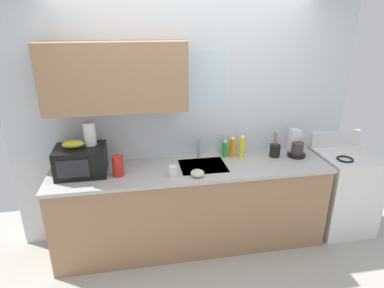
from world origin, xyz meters
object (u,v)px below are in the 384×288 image
Objects in this scene: paper_towel_roll at (90,134)px; banana_bunch at (73,144)px; microwave at (81,161)px; small_bowl at (197,173)px; stove_range at (342,191)px; cereal_canister at (118,166)px; dish_soap_bottle_orange at (233,147)px; mug_white at (173,171)px; dish_soap_bottle_yellow at (242,146)px; coffee_maker at (296,146)px; utensil_crock at (275,150)px; dish_soap_bottle_green at (225,148)px.

banana_bunch is at bearing -161.57° from paper_towel_roll.
small_bowl is at bearing -13.12° from microwave.
stove_range is 5.51× the size of cereal_canister.
dish_soap_bottle_orange is 2.46× the size of mug_white.
dish_soap_bottle_yellow reaches higher than cereal_canister.
microwave is 2.20m from coffee_maker.
stove_range is 0.97m from utensil_crock.
cereal_canister is at bearing -16.13° from microwave.
mug_white is at bearing -10.10° from cereal_canister.
microwave reaches higher than dish_soap_bottle_yellow.
dish_soap_bottle_green is at bearing 13.34° from cereal_canister.
microwave reaches higher than dish_soap_bottle_green.
banana_bunch is 1.54× the size of small_bowl.
banana_bunch reaches higher than cereal_canister.
banana_bunch is at bearing 165.62° from cereal_canister.
dish_soap_bottle_yellow is at bearing 172.59° from coffee_maker.
utensil_crock is at bearing 0.61° from paper_towel_roll.
stove_range is 2.84m from microwave.
small_bowl is (1.12, -0.25, -0.27)m from banana_bunch.
dish_soap_bottle_green reaches higher than cereal_canister.
dish_soap_bottle_yellow is 0.68m from small_bowl.
banana_bunch is at bearing -178.02° from utensil_crock.
cereal_canister is (-1.86, -0.16, -0.01)m from coffee_maker.
dish_soap_bottle_green is at bearing 30.41° from mug_white.
small_bowl is (-0.56, -0.38, -0.09)m from dish_soap_bottle_yellow.
microwave is 3.54× the size of small_bowl.
stove_range is at bearing -9.08° from dish_soap_bottle_orange.
coffee_maker is 0.99× the size of utensil_crock.
dish_soap_bottle_green is at bearing 170.80° from dish_soap_bottle_yellow.
microwave is at bearing -1.80° from banana_bunch.
stove_range is at bearing -8.17° from utensil_crock.
utensil_crock is (1.87, 0.02, -0.31)m from paper_towel_roll.
dish_soap_bottle_orange reaches higher than small_bowl.
utensil_crock reaches higher than small_bowl.
utensil_crock is (1.13, 0.26, 0.02)m from mug_white.
banana_bunch is 0.95m from mug_white.
banana_bunch is 0.80× the size of dish_soap_bottle_yellow.
coffee_maker is at bearing -7.83° from dish_soap_bottle_green.
coffee_maker is 1.20× the size of dish_soap_bottle_orange.
mug_white is 0.23m from small_bowl.
small_bowl is (0.73, -0.15, -0.07)m from cereal_canister.
paper_towel_roll is 1.55m from dish_soap_bottle_yellow.
utensil_crock is at bearing 5.95° from cereal_canister.
paper_towel_roll is (0.15, 0.05, 0.08)m from banana_bunch.
dish_soap_bottle_green is 1.55× the size of small_bowl.
paper_towel_roll reaches higher than small_bowl.
coffee_maker is 0.76m from dish_soap_bottle_green.
dish_soap_bottle_orange is (1.58, 0.15, -0.19)m from banana_bunch.
paper_towel_roll reaches higher than mug_white.
stove_range is 4.61× the size of dish_soap_bottle_orange.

